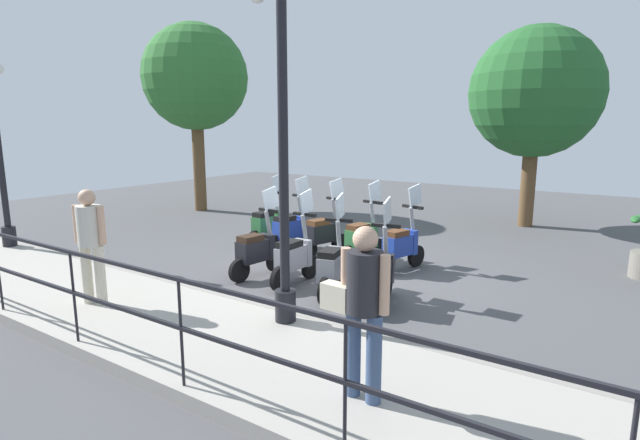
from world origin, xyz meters
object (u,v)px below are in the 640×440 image
Objects in this scene: lamp_post_near at (283,165)px; lamp_post_far at (0,160)px; scooter_far_3 at (290,228)px; tree_large at (195,78)px; scooter_far_0 at (402,244)px; scooter_far_4 at (268,224)px; scooter_near_0 at (380,273)px; pedestrian_distant at (90,238)px; pedestrian_with_bag at (362,300)px; scooter_near_1 at (333,265)px; scooter_far_2 at (324,233)px; scooter_near_3 at (257,250)px; scooter_near_2 at (295,256)px; scooter_far_1 at (363,238)px; tree_distant at (535,93)px.

lamp_post_near reaches higher than lamp_post_far.
tree_large is at bearing 77.07° from scooter_far_3.
lamp_post_near reaches higher than scooter_far_3.
scooter_far_0 is 3.19m from scooter_far_4.
scooter_far_3 is at bearing 48.03° from scooter_near_0.
pedestrian_with_bag is at bearing 70.63° from pedestrian_distant.
scooter_far_2 is (1.87, 1.40, 0.00)m from scooter_near_1.
pedestrian_with_bag reaches higher than scooter_far_3.
pedestrian_with_bag is 4.40m from scooter_near_3.
lamp_post_near reaches higher than pedestrian_with_bag.
scooter_near_2 is at bearing -145.49° from scooter_far_2.
scooter_near_3 is 1.00× the size of scooter_far_4.
scooter_far_2 is at bearing 103.11° from scooter_far_0.
scooter_far_1 is (1.89, 1.32, 0.00)m from scooter_near_0.
pedestrian_distant reaches higher than scooter_far_0.
pedestrian_with_bag is at bearing -96.85° from lamp_post_far.
lamp_post_far is at bearing 137.50° from scooter_far_2.
pedestrian_with_bag is at bearing -119.34° from scooter_near_3.
pedestrian_distant is 8.98m from tree_large.
pedestrian_with_bag is 1.03× the size of scooter_far_4.
scooter_near_2 is 1.82m from scooter_far_1.
scooter_far_2 and scooter_far_4 have the same top height.
pedestrian_with_bag is 4.25m from pedestrian_distant.
pedestrian_with_bag is 1.03× the size of scooter_near_2.
tree_large is (5.80, 7.75, 1.80)m from lamp_post_near.
pedestrian_distant is 0.32× the size of tree_distant.
pedestrian_distant is 4.76m from scooter_far_1.
tree_large is at bearing 58.26° from pedestrian_with_bag.
pedestrian_distant is 1.03× the size of scooter_near_2.
lamp_post_near is 2.87× the size of scooter_near_3.
scooter_far_2 is (0.06, 1.70, 0.00)m from scooter_far_0.
scooter_far_1 is (1.83, -1.04, 0.00)m from scooter_near_3.
scooter_far_2 is (3.36, -5.46, -1.42)m from lamp_post_far.
scooter_near_0 and scooter_far_4 have the same top height.
scooter_far_2 is (4.32, -0.95, -0.60)m from pedestrian_distant.
tree_large is 3.56× the size of scooter_far_3.
lamp_post_near reaches higher than pedestrian_distant.
scooter_near_1 is 2.85m from scooter_far_3.
tree_distant is 7.83m from scooter_near_0.
scooter_far_1 is at bearing -71.42° from scooter_far_2.
lamp_post_near is 2.87× the size of scooter_far_0.
scooter_far_0 is at bearing -39.90° from scooter_near_3.
pedestrian_distant is 1.03× the size of scooter_far_2.
tree_large is 8.64m from scooter_near_2.
scooter_near_3 is 1.00× the size of scooter_far_2.
scooter_near_1 is at bearing 170.09° from tree_distant.
lamp_post_far reaches higher than scooter_far_1.
scooter_far_0 is at bearing -1.23° from lamp_post_near.
tree_distant reaches higher than scooter_far_3.
scooter_far_2 is (1.79, -0.19, 0.00)m from scooter_near_3.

